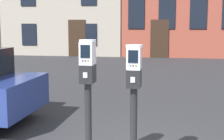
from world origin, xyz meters
name	(u,v)px	position (x,y,z in m)	size (l,w,h in m)	color
parking_meter_near_kerb	(88,78)	(-0.48, -0.18, 1.22)	(0.22, 0.25, 1.56)	black
parking_meter_twin_adjacent	(134,82)	(0.11, -0.18, 1.18)	(0.22, 0.25, 1.50)	black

